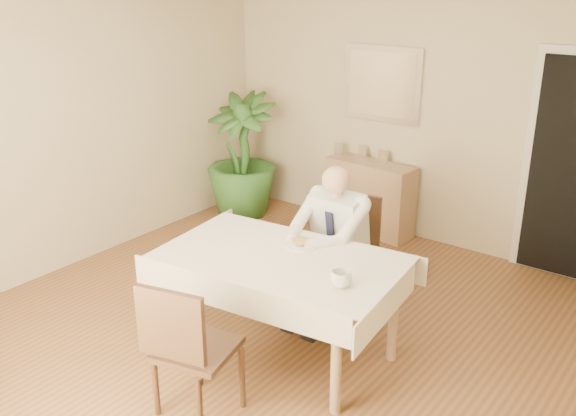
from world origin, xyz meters
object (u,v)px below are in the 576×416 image
Objects in this scene: chair_near at (187,344)px; sideboard at (369,197)px; coffee_mug at (341,279)px; seated_man at (327,238)px; potted_palm at (242,155)px; chair_far at (347,244)px; dining_table at (281,267)px.

chair_near is 0.99× the size of sideboard.
coffee_mug reaches higher than sideboard.
potted_palm is (-2.05, 1.35, -0.00)m from seated_man.
sideboard is at bearing 16.25° from potted_palm.
sideboard is (-0.64, 1.76, -0.31)m from seated_man.
potted_palm is at bearing 146.66° from chair_far.
dining_table is at bearing -96.09° from chair_far.
chair_near reaches higher than sideboard.
sideboard is at bearing 87.02° from chair_near.
chair_near is 1.04m from coffee_mug.
seated_man is 9.19× the size of coffee_mug.
coffee_mug is at bearing -50.98° from seated_man.
potted_palm reaches higher than dining_table.
seated_man reaches higher than chair_far.
dining_table is 0.90m from chair_far.
coffee_mug is 0.14× the size of sideboard.
sideboard is (-0.66, 3.31, -0.15)m from chair_near.
coffee_mug is 0.10× the size of potted_palm.
potted_palm reaches higher than seated_man.
dining_table is 1.94× the size of chair_far.
chair_near reaches higher than coffee_mug.
dining_table is at bearing 167.97° from coffee_mug.
potted_palm is (-2.63, 2.07, -0.12)m from coffee_mug.
seated_man is at bearing 76.61° from chair_near.
chair_near is 3.57m from potted_palm.
chair_far is (0.00, 0.89, -0.14)m from dining_table.
dining_table is 13.50× the size of coffee_mug.
seated_man is 1.30× the size of sideboard.
potted_palm is (-2.05, 1.94, 0.02)m from dining_table.
chair_near reaches higher than dining_table.
dining_table is 1.91× the size of sideboard.
sideboard is at bearing 109.90° from seated_man.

